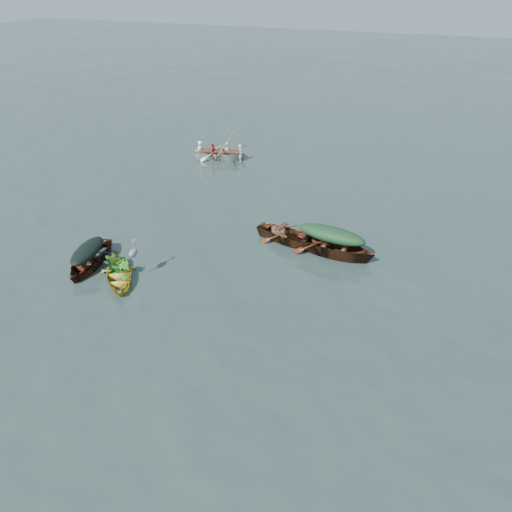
# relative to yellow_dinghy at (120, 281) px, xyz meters

# --- Properties ---
(ground) EXTENTS (140.00, 140.00, 0.00)m
(ground) POSITION_rel_yellow_dinghy_xyz_m (3.87, 0.31, 0.00)
(ground) COLOR #2C3E3B
(ground) RESTS_ON ground
(yellow_dinghy) EXTENTS (2.59, 2.92, 0.72)m
(yellow_dinghy) POSITION_rel_yellow_dinghy_xyz_m (0.00, 0.00, 0.00)
(yellow_dinghy) COLOR gold
(yellow_dinghy) RESTS_ON ground
(dark_covered_boat) EXTENTS (1.99, 3.69, 0.86)m
(dark_covered_boat) POSITION_rel_yellow_dinghy_xyz_m (-1.49, 0.44, 0.00)
(dark_covered_boat) COLOR #4A2311
(dark_covered_boat) RESTS_ON ground
(green_tarp_boat) EXTENTS (4.67, 2.11, 1.06)m
(green_tarp_boat) POSITION_rel_yellow_dinghy_xyz_m (5.89, 4.23, 0.00)
(green_tarp_boat) COLOR #572A14
(green_tarp_boat) RESTS_ON ground
(open_wooden_boat) EXTENTS (4.20, 2.05, 0.92)m
(open_wooden_boat) POSITION_rel_yellow_dinghy_xyz_m (4.43, 4.46, 0.00)
(open_wooden_boat) COLOR brown
(open_wooden_boat) RESTS_ON ground
(rowed_boat) EXTENTS (4.13, 2.09, 0.92)m
(rowed_boat) POSITION_rel_yellow_dinghy_xyz_m (-1.89, 11.73, 0.00)
(rowed_boat) COLOR white
(rowed_boat) RESTS_ON ground
(dark_tarp_cover) EXTENTS (1.09, 2.03, 0.40)m
(dark_tarp_cover) POSITION_rel_yellow_dinghy_xyz_m (-1.49, 0.44, 0.63)
(dark_tarp_cover) COLOR black
(dark_tarp_cover) RESTS_ON dark_covered_boat
(green_tarp_cover) EXTENTS (2.57, 1.16, 0.52)m
(green_tarp_cover) POSITION_rel_yellow_dinghy_xyz_m (5.89, 4.23, 0.79)
(green_tarp_cover) COLOR #193E21
(green_tarp_cover) RESTS_ON green_tarp_boat
(thwart_benches) EXTENTS (2.12, 1.15, 0.04)m
(thwart_benches) POSITION_rel_yellow_dinghy_xyz_m (4.43, 4.46, 0.48)
(thwart_benches) COLOR #41180F
(thwart_benches) RESTS_ON open_wooden_boat
(heron) EXTENTS (0.46, 0.49, 0.92)m
(heron) POSITION_rel_yellow_dinghy_xyz_m (0.41, 0.37, 0.82)
(heron) COLOR gray
(heron) RESTS_ON yellow_dinghy
(dinghy_weeds) EXTENTS (1.10, 1.14, 0.60)m
(dinghy_weeds) POSITION_rel_yellow_dinghy_xyz_m (-0.30, 0.46, 0.66)
(dinghy_weeds) COLOR #2C6E1C
(dinghy_weeds) RESTS_ON yellow_dinghy
(rowers) EXTENTS (2.95, 1.70, 0.76)m
(rowers) POSITION_rel_yellow_dinghy_xyz_m (-1.89, 11.73, 0.84)
(rowers) COLOR silver
(rowers) RESTS_ON rowed_boat
(oars) EXTENTS (1.20, 2.67, 0.06)m
(oars) POSITION_rel_yellow_dinghy_xyz_m (-1.89, 11.73, 0.49)
(oars) COLOR #A37B3E
(oars) RESTS_ON rowed_boat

